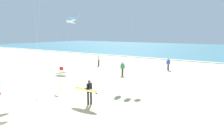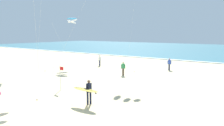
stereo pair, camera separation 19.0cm
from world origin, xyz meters
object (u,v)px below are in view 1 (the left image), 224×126
at_px(surfer_trailing, 88,90).
at_px(bystander_green_top, 123,68).
at_px(bystander_white_top, 99,60).
at_px(bystander_blue_top, 168,64).
at_px(lifeguard_flag, 60,76).
at_px(kite_arc_cobalt_mid, 71,21).

height_order(surfer_trailing, bystander_green_top, surfer_trailing).
bearing_deg(bystander_green_top, bystander_white_top, 149.05).
height_order(surfer_trailing, bystander_blue_top, surfer_trailing).
distance_m(surfer_trailing, bystander_blue_top, 15.93).
bearing_deg(lifeguard_flag, surfer_trailing, -18.54).
xyz_separation_m(kite_arc_cobalt_mid, bystander_white_top, (2.38, 3.09, -5.73)).
distance_m(surfer_trailing, lifeguard_flag, 4.50).
distance_m(kite_arc_cobalt_mid, bystander_green_top, 10.57).
distance_m(kite_arc_cobalt_mid, lifeguard_flag, 12.96).
bearing_deg(bystander_green_top, surfer_trailing, -72.18).
height_order(kite_arc_cobalt_mid, lifeguard_flag, kite_arc_cobalt_mid).
distance_m(bystander_blue_top, lifeguard_flag, 15.15).
height_order(kite_arc_cobalt_mid, bystander_white_top, kite_arc_cobalt_mid).
relative_size(kite_arc_cobalt_mid, bystander_green_top, 4.35).
height_order(bystander_green_top, bystander_blue_top, same).
xyz_separation_m(surfer_trailing, bystander_white_top, (-9.57, 13.53, -0.23)).
relative_size(bystander_blue_top, bystander_white_top, 1.00).
height_order(bystander_blue_top, lifeguard_flag, lifeguard_flag).
xyz_separation_m(bystander_green_top, bystander_blue_top, (3.24, 6.28, 0.00)).
bearing_deg(bystander_white_top, lifeguard_flag, -66.30).
distance_m(surfer_trailing, bystander_green_top, 10.14).
bearing_deg(bystander_blue_top, bystander_green_top, -117.30).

